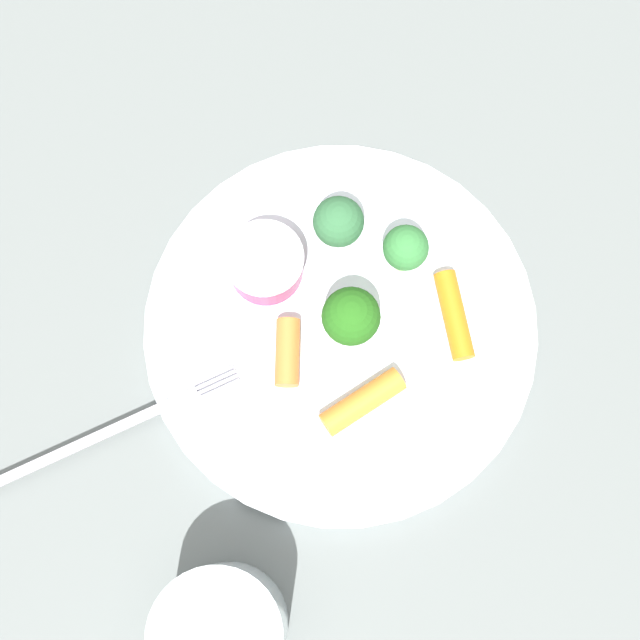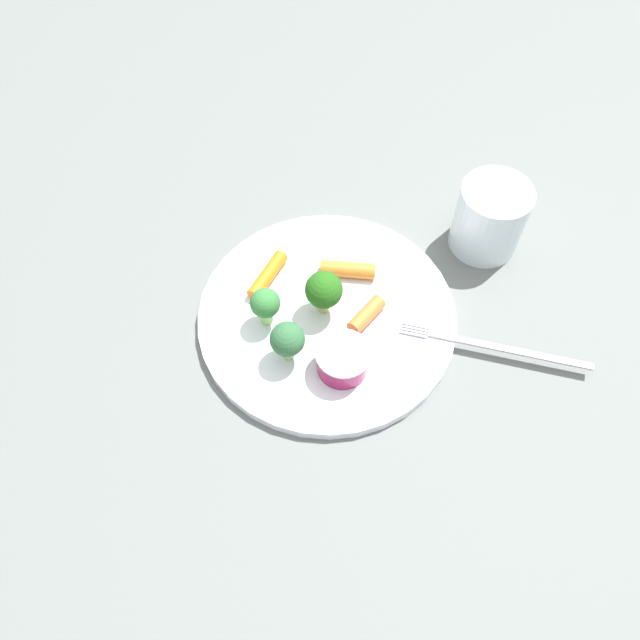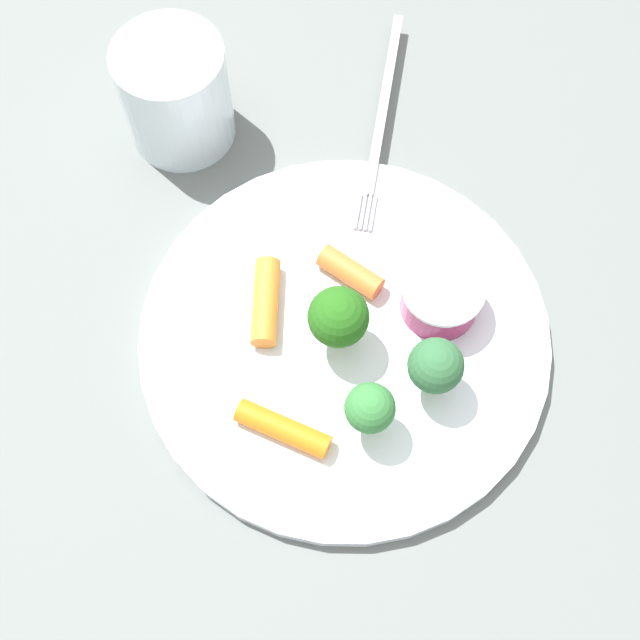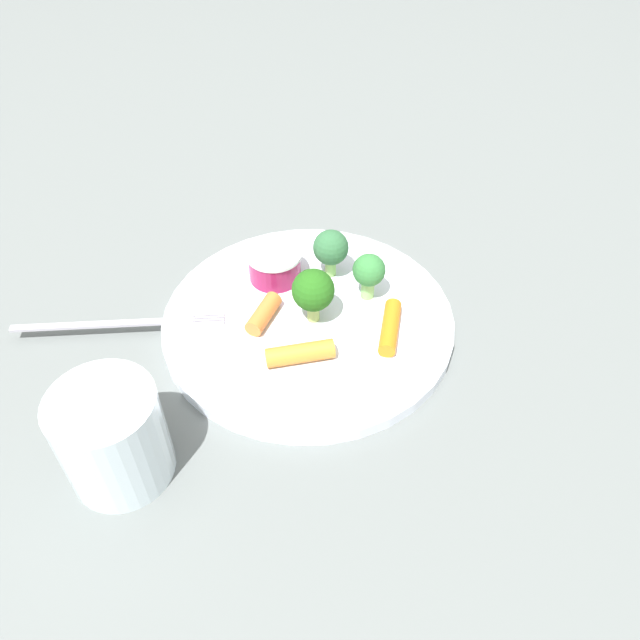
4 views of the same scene
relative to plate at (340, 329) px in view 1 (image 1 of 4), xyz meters
The scene contains 11 objects.
ground_plane 0.01m from the plate, ahead, with size 2.40×2.40×0.00m, color slate.
plate is the anchor object (origin of this frame).
sauce_cup 0.07m from the plate, 111.30° to the right, with size 0.05×0.05×0.03m.
broccoli_floret_0 0.04m from the plate, 85.83° to the left, with size 0.04×0.04×0.05m.
broccoli_floret_1 0.07m from the plate, 153.75° to the left, with size 0.03×0.03×0.05m.
broccoli_floret_2 0.07m from the plate, 161.65° to the right, with size 0.03×0.03×0.05m.
carrot_stick_0 0.06m from the plate, 31.51° to the left, with size 0.02×0.02×0.06m, color orange.
carrot_stick_1 0.04m from the plate, 44.35° to the right, with size 0.02×0.02×0.04m, color orange.
carrot_stick_2 0.08m from the plate, 111.14° to the left, with size 0.01×0.01×0.06m, color orange.
fork 0.17m from the plate, 48.20° to the right, with size 0.13×0.15×0.00m.
drinking_glass 0.20m from the plate, ahead, with size 0.08×0.08×0.08m, color silver.
Camera 1 is at (0.14, 0.03, 0.59)m, focal length 49.80 mm.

